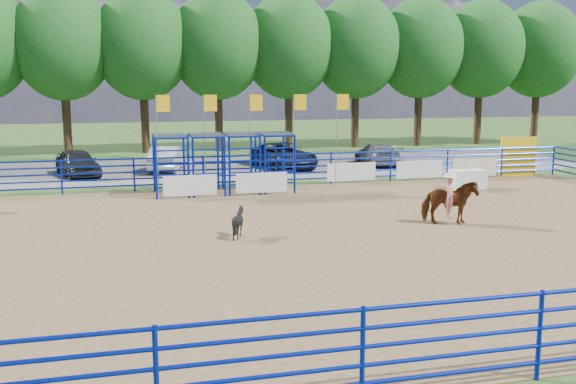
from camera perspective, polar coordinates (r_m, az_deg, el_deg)
The scene contains 13 objects.
ground at distance 20.01m, azimuth 4.49°, elevation -3.98°, with size 120.00×120.00×0.00m, color #3C5D25.
arena_dirt at distance 20.01m, azimuth 4.49°, elevation -3.95°, with size 30.00×20.00×0.02m, color olive.
gravel_strip at distance 36.27m, azimuth -4.11°, elevation 2.23°, with size 40.00×10.00×0.01m, color slate.
announcer_table at distance 29.81m, azimuth 15.67°, elevation 1.10°, with size 1.58×0.74×0.84m, color silver.
horse_and_rider at distance 22.07m, azimuth 14.15°, elevation -0.61°, with size 1.94×1.29×2.43m.
calf at distance 19.78m, azimuth -4.43°, elevation -2.67°, with size 0.77×0.86×0.95m, color black.
car_a at distance 34.39m, azimuth -18.19°, elevation 2.51°, with size 1.61×4.01×1.37m, color black.
car_b at distance 35.10m, azimuth -10.72°, elevation 2.96°, with size 1.44×4.12×1.36m, color #989AA0.
car_c at distance 35.75m, azimuth -0.40°, elevation 3.27°, with size 2.30×4.98×1.38m, color black.
car_d at distance 37.36m, azimuth 7.95°, elevation 3.36°, with size 1.76×4.33×1.26m, color #5D5D60.
perimeter_fence at distance 19.85m, azimuth 4.52°, elevation -1.88°, with size 30.10×20.10×1.50m.
chute_assembly at distance 27.81m, azimuth -5.04°, elevation 2.53°, with size 19.32×2.41×4.20m.
treeline at distance 44.93m, azimuth -6.31°, elevation 13.27°, with size 56.40×6.40×11.24m.
Camera 1 is at (-6.26, -18.41, 4.74)m, focal length 40.00 mm.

